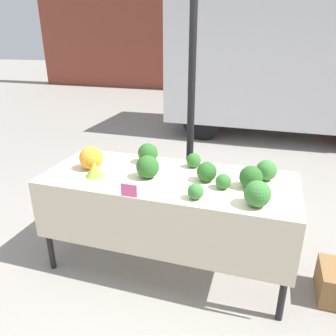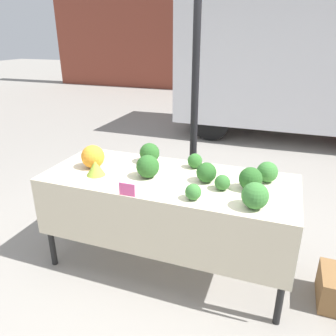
% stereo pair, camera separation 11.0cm
% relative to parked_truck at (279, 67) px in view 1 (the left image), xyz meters
% --- Properties ---
extents(ground_plane, '(40.00, 40.00, 0.00)m').
position_rel_parked_truck_xyz_m(ground_plane, '(-0.81, -4.60, -1.31)').
color(ground_plane, gray).
extents(building_facade, '(16.00, 0.60, 5.00)m').
position_rel_parked_truck_xyz_m(building_facade, '(-0.81, 4.97, 1.20)').
color(building_facade, brown).
rests_on(building_facade, ground_plane).
extents(tent_pole, '(0.07, 0.07, 2.32)m').
position_rel_parked_truck_xyz_m(tent_pole, '(-0.81, -3.87, -0.14)').
color(tent_pole, black).
rests_on(tent_pole, ground_plane).
extents(parked_truck, '(4.35, 2.01, 2.45)m').
position_rel_parked_truck_xyz_m(parked_truck, '(0.00, 0.00, 0.00)').
color(parked_truck, silver).
rests_on(parked_truck, ground_plane).
extents(market_table, '(2.02, 0.83, 0.84)m').
position_rel_parked_truck_xyz_m(market_table, '(-0.81, -4.67, -0.57)').
color(market_table, beige).
rests_on(market_table, ground_plane).
extents(orange_cauliflower, '(0.20, 0.20, 0.20)m').
position_rel_parked_truck_xyz_m(orange_cauliflower, '(-1.48, -4.63, -0.36)').
color(orange_cauliflower, orange).
rests_on(orange_cauliflower, market_table).
extents(romanesco_head, '(0.15, 0.15, 0.12)m').
position_rel_parked_truck_xyz_m(romanesco_head, '(-1.37, -4.76, -0.40)').
color(romanesco_head, '#93B238').
rests_on(romanesco_head, market_table).
extents(broccoli_head_0, '(0.12, 0.12, 0.12)m').
position_rel_parked_truck_xyz_m(broccoli_head_0, '(-0.36, -4.68, -0.40)').
color(broccoli_head_0, '#336B2D').
rests_on(broccoli_head_0, market_table).
extents(broccoli_head_1, '(0.11, 0.11, 0.11)m').
position_rel_parked_truck_xyz_m(broccoli_head_1, '(-0.51, -4.90, -0.40)').
color(broccoli_head_1, '#387533').
rests_on(broccoli_head_1, market_table).
extents(broccoli_head_2, '(0.18, 0.18, 0.18)m').
position_rel_parked_truck_xyz_m(broccoli_head_2, '(-1.07, -4.35, -0.37)').
color(broccoli_head_2, '#285B23').
rests_on(broccoli_head_2, market_table).
extents(broccoli_head_3, '(0.13, 0.13, 0.13)m').
position_rel_parked_truck_xyz_m(broccoli_head_3, '(-0.66, -4.34, -0.40)').
color(broccoli_head_3, '#2D6628').
rests_on(broccoli_head_3, market_table).
extents(broccoli_head_4, '(0.16, 0.16, 0.16)m').
position_rel_parked_truck_xyz_m(broccoli_head_4, '(-0.06, -4.42, -0.38)').
color(broccoli_head_4, '#387533').
rests_on(broccoli_head_4, market_table).
extents(broccoli_head_5, '(0.16, 0.16, 0.16)m').
position_rel_parked_truck_xyz_m(broccoli_head_5, '(-0.50, -4.58, -0.38)').
color(broccoli_head_5, '#285B23').
rests_on(broccoli_head_5, market_table).
extents(broccoli_head_6, '(0.18, 0.18, 0.18)m').
position_rel_parked_truck_xyz_m(broccoli_head_6, '(-0.96, -4.66, -0.37)').
color(broccoli_head_6, '#285B23').
rests_on(broccoli_head_6, market_table).
extents(broccoli_head_7, '(0.18, 0.18, 0.18)m').
position_rel_parked_truck_xyz_m(broccoli_head_7, '(-0.10, -4.88, -0.37)').
color(broccoli_head_7, '#387533').
rests_on(broccoli_head_7, market_table).
extents(broccoli_head_8, '(0.17, 0.17, 0.17)m').
position_rel_parked_truck_xyz_m(broccoli_head_8, '(-0.17, -4.60, -0.38)').
color(broccoli_head_8, '#285B23').
rests_on(broccoli_head_8, market_table).
extents(price_sign, '(0.12, 0.01, 0.10)m').
position_rel_parked_truck_xyz_m(price_sign, '(-0.97, -5.01, -0.41)').
color(price_sign, '#F45B9E').
rests_on(price_sign, market_table).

